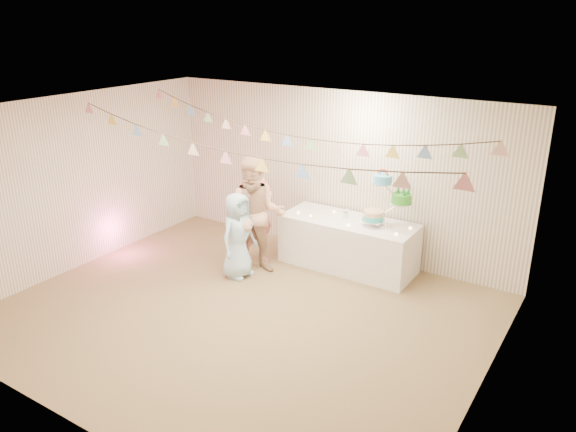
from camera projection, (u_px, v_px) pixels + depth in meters
The scene contains 25 objects.
floor at pixel (242, 314), 7.27m from camera, with size 6.00×6.00×0.00m, color brown.
ceiling at pixel (235, 113), 6.37m from camera, with size 6.00×6.00×0.00m, color white.
back_wall at pixel (336, 173), 8.80m from camera, with size 6.00×6.00×0.00m, color silver.
front_wall at pixel (63, 306), 4.84m from camera, with size 6.00×6.00×0.00m, color silver.
left_wall at pixel (78, 182), 8.34m from camera, with size 5.00×5.00×0.00m, color silver.
right_wall at pixel (492, 280), 5.30m from camera, with size 5.00×5.00×0.00m, color silver.
table at pixel (348, 244), 8.50m from camera, with size 2.03×0.81×0.76m, color white.
cake_stand at pixel (386, 201), 8.00m from camera, with size 0.71×0.42×0.80m, color silver, non-canonical shape.
cake_bottom at pixel (374, 221), 8.13m from camera, with size 0.31×0.31×0.15m, color #27B8B6, non-canonical shape.
cake_middle at pixel (400, 204), 7.99m from camera, with size 0.27×0.27×0.22m, color #2A9620, non-canonical shape.
cake_top_tier at pixel (382, 186), 7.93m from camera, with size 0.25×0.25×0.19m, color #47B2E2, non-canonical shape.
platter at pixel (319, 215), 8.58m from camera, with size 0.36×0.36×0.02m, color white.
posy at pixel (346, 214), 8.43m from camera, with size 0.12×0.12×0.14m, color white, non-canonical shape.
person_adult_a at pixel (255, 211), 8.47m from camera, with size 0.62×0.41×1.70m, color #D5786F.
person_adult_b at pixel (256, 216), 8.18m from camera, with size 0.86×0.67×1.76m, color tan.
person_child at pixel (238, 235), 8.11m from camera, with size 0.63×0.41×1.28m, color #A8D4EE.
bunting_back at pixel (287, 120), 7.33m from camera, with size 5.60×1.10×0.40m, color pink, non-canonical shape.
bunting_front at pixel (225, 141), 6.31m from camera, with size 5.60×0.90×0.36m, color #72A5E5, non-canonical shape.
tealight_0 at pixel (298, 212), 8.65m from camera, with size 0.04×0.04×0.03m, color #FFD88C.
tealight_1 at pixel (334, 212), 8.68m from camera, with size 0.04×0.04×0.03m, color #FFD88C.
tealight_2 at pixel (349, 225), 8.14m from camera, with size 0.04×0.04×0.03m, color #FFD88C.
tealight_3 at pixel (377, 219), 8.36m from camera, with size 0.04×0.04×0.03m, color #FFD88C.
tealight_4 at pixel (396, 234), 7.81m from camera, with size 0.04×0.04×0.03m, color #FFD88C.
tealight_5 at pixel (410, 228), 8.03m from camera, with size 0.04×0.04×0.03m, color #FFD88C.
tealight_6 at pixel (310, 216), 8.50m from camera, with size 0.04×0.04×0.03m, color #FFD88C.
Camera 1 is at (3.95, -5.06, 3.69)m, focal length 35.00 mm.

